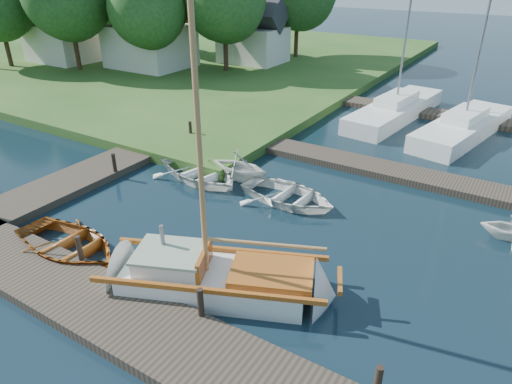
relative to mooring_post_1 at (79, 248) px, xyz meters
The scene contains 21 objects.
ground 5.87m from the mooring_post_1, 59.04° to the left, with size 160.00×160.00×0.00m, color black.
near_dock 3.21m from the mooring_post_1, 18.43° to the right, with size 18.00×2.20×0.30m, color #31281F.
left_dock 8.62m from the mooring_post_1, 125.54° to the left, with size 2.20×18.00×0.30m, color #31281F.
far_dock 12.55m from the mooring_post_1, 66.50° to the left, with size 14.00×1.60×0.30m, color #31281F.
shore 36.80m from the mooring_post_1, 132.80° to the left, with size 50.00×40.00×0.50m, color #2A511C.
mooring_post_1 is the anchor object (origin of this frame).
mooring_post_2 4.50m from the mooring_post_1, ahead, with size 0.16×0.16×0.80m, color black.
mooring_post_3 9.00m from the mooring_post_1, ahead, with size 0.16×0.16×0.80m, color black.
mooring_post_4 6.40m from the mooring_post_1, 128.66° to the left, with size 0.16×0.16×0.80m, color black.
mooring_post_5 10.77m from the mooring_post_1, 111.80° to the left, with size 0.16×0.16×0.80m, color black.
sailboat 4.35m from the mooring_post_1, 17.61° to the left, with size 7.35×4.59×9.83m.
dinghy 1.11m from the mooring_post_1, 163.71° to the left, with size 2.88×4.03×0.84m, color #88340E.
tender_a 6.86m from the mooring_post_1, 97.74° to the left, with size 2.94×4.11×0.85m, color silver.
tender_b 7.68m from the mooring_post_1, 86.07° to the left, with size 2.26×2.61×1.38m, color silver.
tender_c 7.66m from the mooring_post_1, 65.01° to the left, with size 2.74×3.84×0.80m, color silver.
marina_boat_1 19.77m from the mooring_post_1, 79.64° to the left, with size 3.28×9.55×10.42m.
marina_boat_2 19.70m from the mooring_post_1, 67.69° to the left, with size 3.83×8.81×11.47m.
house_a 27.11m from the mooring_post_1, 128.99° to the left, with size 6.30×5.00×6.29m.
house_b 31.47m from the mooring_post_1, 142.77° to the left, with size 5.77×4.50×5.79m.
house_c 29.22m from the mooring_post_1, 112.17° to the left, with size 5.25×4.00×5.28m.
tree_2 24.67m from the mooring_post_1, 128.21° to the left, with size 5.83×5.75×7.82m.
Camera 1 is at (7.32, -11.74, 8.23)m, focal length 32.00 mm.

